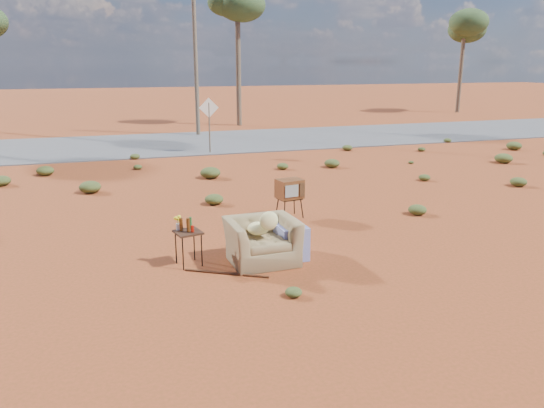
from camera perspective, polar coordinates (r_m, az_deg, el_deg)
name	(u,v)px	position (r m, az deg, el deg)	size (l,w,h in m)	color
ground	(258,261)	(9.80, -1.47, -6.18)	(140.00, 140.00, 0.00)	#96391E
highway	(164,144)	(24.17, -11.58, 6.37)	(140.00, 7.00, 0.04)	#565659
armchair	(267,235)	(9.66, -0.50, -3.30)	(1.47, 0.97, 1.08)	olive
tv_unit	(290,189)	(12.31, 1.92, 1.58)	(0.64, 0.55, 0.92)	black
side_table	(186,230)	(9.55, -9.26, -2.77)	(0.53, 0.53, 0.90)	#341F13
rusty_bar	(226,273)	(9.25, -4.92, -7.44)	(0.04, 0.04, 1.51)	#532C16
road_sign	(209,115)	(21.26, -6.79, 9.44)	(0.78, 0.06, 2.19)	brown
eucalyptus_center	(237,7)	(30.85, -3.74, 20.40)	(3.20, 3.20, 7.60)	brown
eucalyptus_right	(465,26)	(41.01, 20.03, 17.55)	(3.20, 3.20, 7.10)	brown
utility_pole_center	(195,49)	(26.67, -8.26, 16.21)	(1.40, 0.20, 8.00)	brown
scrub_patch	(179,200)	(13.72, -9.98, 0.45)	(17.49, 8.07, 0.33)	#465324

